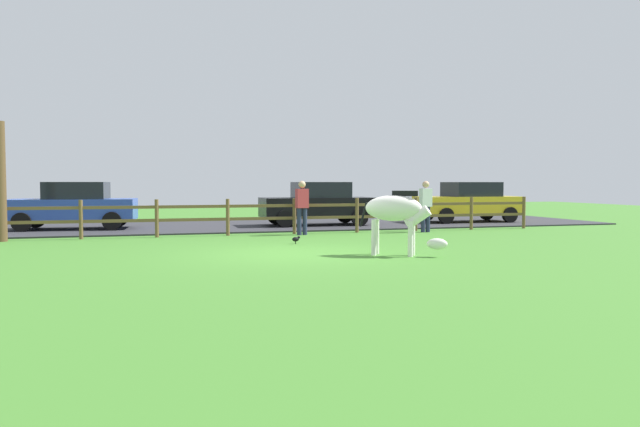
{
  "coord_description": "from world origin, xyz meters",
  "views": [
    {
      "loc": [
        -3.08,
        -12.9,
        1.58
      ],
      "look_at": [
        1.03,
        1.19,
        0.83
      ],
      "focal_mm": 33.55,
      "sensor_mm": 36.0,
      "label": 1
    }
  ],
  "objects_px": {
    "parked_car_yellow": "(468,202)",
    "visitor_right_of_tree": "(426,204)",
    "parked_car_blue": "(74,205)",
    "zebra": "(397,213)",
    "visitor_left_of_tree": "(302,205)",
    "parked_car_black": "(318,203)",
    "crow_on_grass": "(296,239)"
  },
  "relations": [
    {
      "from": "parked_car_blue",
      "to": "parked_car_black",
      "type": "bearing_deg",
      "value": -3.2
    },
    {
      "from": "crow_on_grass",
      "to": "visitor_right_of_tree",
      "type": "height_order",
      "value": "visitor_right_of_tree"
    },
    {
      "from": "crow_on_grass",
      "to": "visitor_left_of_tree",
      "type": "distance_m",
      "value": 2.77
    },
    {
      "from": "parked_car_blue",
      "to": "zebra",
      "type": "bearing_deg",
      "value": -51.0
    },
    {
      "from": "visitor_left_of_tree",
      "to": "visitor_right_of_tree",
      "type": "bearing_deg",
      "value": -1.65
    },
    {
      "from": "parked_car_yellow",
      "to": "zebra",
      "type": "bearing_deg",
      "value": -127.81
    },
    {
      "from": "zebra",
      "to": "parked_car_yellow",
      "type": "bearing_deg",
      "value": 52.19
    },
    {
      "from": "zebra",
      "to": "parked_car_black",
      "type": "distance_m",
      "value": 8.87
    },
    {
      "from": "crow_on_grass",
      "to": "parked_car_yellow",
      "type": "relative_size",
      "value": 0.05
    },
    {
      "from": "crow_on_grass",
      "to": "zebra",
      "type": "bearing_deg",
      "value": -63.44
    },
    {
      "from": "visitor_left_of_tree",
      "to": "visitor_right_of_tree",
      "type": "height_order",
      "value": "same"
    },
    {
      "from": "parked_car_blue",
      "to": "visitor_left_of_tree",
      "type": "relative_size",
      "value": 2.52
    },
    {
      "from": "parked_car_yellow",
      "to": "visitor_left_of_tree",
      "type": "bearing_deg",
      "value": -156.08
    },
    {
      "from": "visitor_right_of_tree",
      "to": "zebra",
      "type": "bearing_deg",
      "value": -121.73
    },
    {
      "from": "crow_on_grass",
      "to": "visitor_left_of_tree",
      "type": "bearing_deg",
      "value": 72.08
    },
    {
      "from": "parked_car_black",
      "to": "zebra",
      "type": "bearing_deg",
      "value": -94.8
    },
    {
      "from": "parked_car_blue",
      "to": "visitor_left_of_tree",
      "type": "distance_m",
      "value": 7.8
    },
    {
      "from": "crow_on_grass",
      "to": "parked_car_black",
      "type": "relative_size",
      "value": 0.05
    },
    {
      "from": "parked_car_black",
      "to": "parked_car_yellow",
      "type": "distance_m",
      "value": 6.2
    },
    {
      "from": "visitor_right_of_tree",
      "to": "crow_on_grass",
      "type": "bearing_deg",
      "value": -153.65
    },
    {
      "from": "parked_car_black",
      "to": "parked_car_yellow",
      "type": "height_order",
      "value": "same"
    },
    {
      "from": "zebra",
      "to": "visitor_right_of_tree",
      "type": "height_order",
      "value": "visitor_right_of_tree"
    },
    {
      "from": "parked_car_blue",
      "to": "visitor_left_of_tree",
      "type": "bearing_deg",
      "value": -28.71
    },
    {
      "from": "visitor_left_of_tree",
      "to": "visitor_right_of_tree",
      "type": "relative_size",
      "value": 1.0
    },
    {
      "from": "crow_on_grass",
      "to": "parked_car_blue",
      "type": "relative_size",
      "value": 0.05
    },
    {
      "from": "parked_car_black",
      "to": "parked_car_blue",
      "type": "xyz_separation_m",
      "value": [
        -8.28,
        0.46,
        0.0
      ]
    },
    {
      "from": "crow_on_grass",
      "to": "visitor_right_of_tree",
      "type": "bearing_deg",
      "value": 26.35
    },
    {
      "from": "parked_car_yellow",
      "to": "visitor_left_of_tree",
      "type": "relative_size",
      "value": 2.46
    },
    {
      "from": "zebra",
      "to": "visitor_left_of_tree",
      "type": "xyz_separation_m",
      "value": [
        -0.69,
        5.56,
        -0.02
      ]
    },
    {
      "from": "parked_car_black",
      "to": "parked_car_yellow",
      "type": "xyz_separation_m",
      "value": [
        6.2,
        0.1,
        0.0
      ]
    },
    {
      "from": "crow_on_grass",
      "to": "parked_car_black",
      "type": "distance_m",
      "value": 6.28
    },
    {
      "from": "parked_car_yellow",
      "to": "visitor_right_of_tree",
      "type": "bearing_deg",
      "value": -135.6
    }
  ]
}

